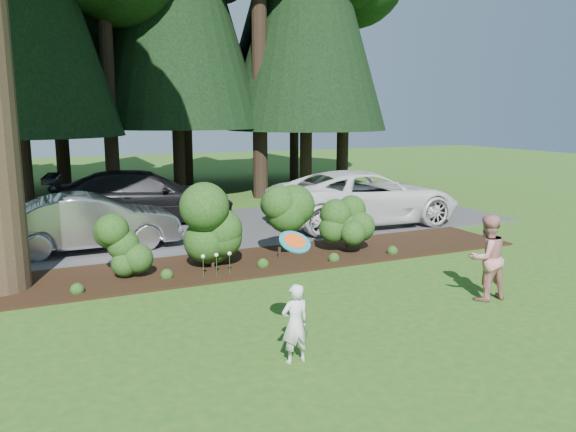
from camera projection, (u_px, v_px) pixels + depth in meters
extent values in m
plane|color=#235217|center=(272.00, 311.00, 10.27)|extent=(80.00, 80.00, 0.00)
cube|color=black|center=(218.00, 266.00, 13.17)|extent=(16.00, 2.50, 0.05)
cube|color=#38383A|center=(175.00, 232.00, 16.96)|extent=(22.00, 6.00, 0.03)
sphere|color=#183C12|center=(130.00, 249.00, 12.18)|extent=(1.08, 1.08, 1.08)
cylinder|color=black|center=(131.00, 271.00, 12.28)|extent=(0.08, 0.08, 0.30)
sphere|color=#183C12|center=(212.00, 231.00, 12.70)|extent=(1.35, 1.35, 1.35)
cylinder|color=black|center=(213.00, 264.00, 12.84)|extent=(0.08, 0.08, 0.30)
sphere|color=#183C12|center=(279.00, 226.00, 13.72)|extent=(1.26, 1.26, 1.26)
cylinder|color=black|center=(279.00, 253.00, 13.85)|extent=(0.08, 0.08, 0.30)
sphere|color=#183C12|center=(347.00, 226.00, 14.30)|extent=(1.17, 1.17, 1.17)
cylinder|color=black|center=(347.00, 248.00, 14.41)|extent=(0.08, 0.08, 0.30)
cylinder|color=#183C12|center=(203.00, 269.00, 12.12)|extent=(0.01, 0.01, 0.50)
sphere|color=white|center=(203.00, 256.00, 12.07)|extent=(0.09, 0.09, 0.09)
cylinder|color=#183C12|center=(217.00, 267.00, 12.24)|extent=(0.01, 0.01, 0.50)
sphere|color=white|center=(216.00, 255.00, 12.19)|extent=(0.09, 0.09, 0.09)
cylinder|color=#183C12|center=(230.00, 265.00, 12.37)|extent=(0.01, 0.01, 0.50)
sphere|color=white|center=(229.00, 254.00, 12.32)|extent=(0.09, 0.09, 0.09)
cylinder|color=black|center=(17.00, 67.00, 21.07)|extent=(0.50, 0.50, 10.50)
cylinder|color=black|center=(107.00, 91.00, 21.12)|extent=(0.50, 0.50, 8.75)
cylinder|color=black|center=(178.00, 62.00, 23.02)|extent=(0.50, 0.50, 11.20)
cylinder|color=black|center=(239.00, 86.00, 25.31)|extent=(0.50, 0.50, 9.45)
cylinder|color=black|center=(303.00, 70.00, 24.87)|extent=(0.50, 0.50, 10.85)
cylinder|color=black|center=(331.00, 85.00, 27.78)|extent=(0.50, 0.50, 9.80)
cylinder|color=black|center=(56.00, 73.00, 24.36)|extent=(0.50, 0.50, 10.50)
cone|color=black|center=(51.00, 1.00, 23.82)|extent=(6.60, 6.60, 11.25)
cylinder|color=black|center=(186.00, 63.00, 27.60)|extent=(0.50, 0.50, 11.90)
cylinder|color=black|center=(282.00, 83.00, 29.36)|extent=(0.50, 0.50, 10.15)
cone|color=black|center=(282.00, 25.00, 28.84)|extent=(6.38, 6.38, 10.88)
imported|color=#ABABB0|center=(92.00, 222.00, 14.59)|extent=(4.47, 1.61, 1.47)
imported|color=silver|center=(364.00, 197.00, 17.98)|extent=(6.34, 3.15, 1.73)
imported|color=black|center=(143.00, 196.00, 18.26)|extent=(6.13, 3.20, 1.70)
imported|color=white|center=(295.00, 323.00, 8.05)|extent=(0.44, 0.31, 1.18)
imported|color=#A21517|center=(487.00, 258.00, 10.74)|extent=(0.84, 0.67, 1.67)
cylinder|color=teal|center=(295.00, 242.00, 8.11)|extent=(0.49, 0.42, 0.29)
cylinder|color=#F75414|center=(295.00, 241.00, 8.11)|extent=(0.35, 0.30, 0.21)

